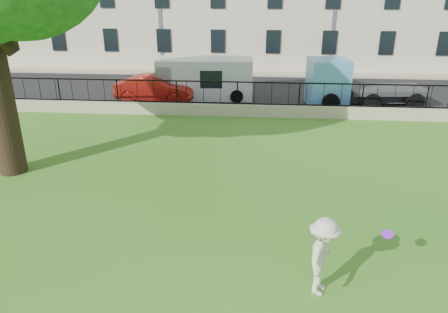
# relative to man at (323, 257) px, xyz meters

# --- Properties ---
(ground) EXTENTS (120.00, 120.00, 0.00)m
(ground) POSITION_rel_man_xyz_m (-2.50, 0.95, -0.91)
(ground) COLOR #2D6C19
(ground) RESTS_ON ground
(retaining_wall) EXTENTS (50.00, 0.40, 0.60)m
(retaining_wall) POSITION_rel_man_xyz_m (-2.50, 12.95, -0.61)
(retaining_wall) COLOR gray
(retaining_wall) RESTS_ON ground
(iron_railing) EXTENTS (50.00, 0.05, 1.13)m
(iron_railing) POSITION_rel_man_xyz_m (-2.50, 12.95, 0.24)
(iron_railing) COLOR black
(iron_railing) RESTS_ON retaining_wall
(street) EXTENTS (60.00, 9.00, 0.01)m
(street) POSITION_rel_man_xyz_m (-2.50, 17.65, -0.90)
(street) COLOR black
(street) RESTS_ON ground
(sidewalk) EXTENTS (60.00, 1.40, 0.12)m
(sidewalk) POSITION_rel_man_xyz_m (-2.50, 22.85, -0.85)
(sidewalk) COLOR gray
(sidewalk) RESTS_ON ground
(man) EXTENTS (1.03, 1.33, 1.82)m
(man) POSITION_rel_man_xyz_m (0.00, 0.00, 0.00)
(man) COLOR beige
(man) RESTS_ON ground
(frisbee) EXTENTS (0.35, 0.35, 0.12)m
(frisbee) POSITION_rel_man_xyz_m (1.50, 0.69, 0.20)
(frisbee) COLOR purple
(red_sedan) EXTENTS (4.44, 1.87, 1.43)m
(red_sedan) POSITION_rel_man_xyz_m (-7.17, 15.35, -0.20)
(red_sedan) COLOR #A11A13
(red_sedan) RESTS_ON street
(white_van) EXTENTS (5.38, 2.32, 2.22)m
(white_van) POSITION_rel_man_xyz_m (-4.50, 16.35, 0.20)
(white_van) COLOR silver
(white_van) RESTS_ON street
(blue_truck) EXTENTS (6.04, 2.61, 2.46)m
(blue_truck) POSITION_rel_man_xyz_m (4.08, 15.43, 0.32)
(blue_truck) COLOR #599CD1
(blue_truck) RESTS_ON street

